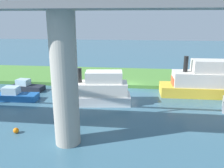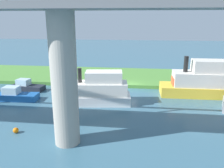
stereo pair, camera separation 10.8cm
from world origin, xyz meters
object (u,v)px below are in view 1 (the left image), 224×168
at_px(riverboat_paddlewheel, 27,86).
at_px(marker_buoy, 16,130).
at_px(pontoon_yellow, 203,81).
at_px(motorboat_red, 97,91).
at_px(motorboat_white, 16,95).
at_px(bridge_pylon, 65,81).
at_px(person_on_bank, 101,78).
at_px(mooring_post, 115,79).

bearing_deg(riverboat_paddlewheel, marker_buoy, 112.42).
xyz_separation_m(pontoon_yellow, motorboat_red, (13.33, 4.55, -0.33)).
bearing_deg(motorboat_white, motorboat_red, 179.84).
relative_size(bridge_pylon, motorboat_red, 1.20).
relative_size(motorboat_red, motorboat_white, 1.67).
bearing_deg(person_on_bank, bridge_pylon, 90.07).
bearing_deg(bridge_pylon, pontoon_yellow, -135.77).
relative_size(motorboat_red, riverboat_paddlewheel, 1.77).
distance_m(riverboat_paddlewheel, motorboat_white, 4.11).
distance_m(motorboat_red, riverboat_paddlewheel, 11.77).
xyz_separation_m(person_on_bank, mooring_post, (-2.12, -0.56, -0.33)).
relative_size(mooring_post, motorboat_white, 0.14).
bearing_deg(bridge_pylon, riverboat_paddlewheel, -52.57).
xyz_separation_m(bridge_pylon, riverboat_paddlewheel, (10.18, -13.30, -4.67)).
bearing_deg(marker_buoy, bridge_pylon, 168.89).
bearing_deg(person_on_bank, riverboat_paddlewheel, 19.71).
xyz_separation_m(pontoon_yellow, motorboat_white, (23.72, 4.52, -1.32)).
bearing_deg(mooring_post, marker_buoy, 66.42).
height_order(person_on_bank, riverboat_paddlewheel, person_on_bank).
distance_m(person_on_bank, marker_buoy, 16.76).
distance_m(motorboat_red, marker_buoy, 10.20).
distance_m(person_on_bank, motorboat_white, 12.30).
height_order(mooring_post, riverboat_paddlewheel, riverboat_paddlewheel).
xyz_separation_m(mooring_post, pontoon_yellow, (-12.04, 3.75, 1.06)).
bearing_deg(pontoon_yellow, motorboat_white, 10.79).
bearing_deg(mooring_post, person_on_bank, 14.88).
bearing_deg(motorboat_white, bridge_pylon, 136.09).
distance_m(person_on_bank, riverboat_paddlewheel, 10.81).
relative_size(riverboat_paddlewheel, marker_buoy, 9.87).
height_order(motorboat_red, motorboat_white, motorboat_red).
bearing_deg(motorboat_white, riverboat_paddlewheel, -81.72).
bearing_deg(person_on_bank, motorboat_red, 96.05).
height_order(bridge_pylon, mooring_post, bridge_pylon).
xyz_separation_m(motorboat_white, marker_buoy, (-4.48, 8.23, -0.36)).
height_order(pontoon_yellow, motorboat_red, pontoon_yellow).
bearing_deg(riverboat_paddlewheel, pontoon_yellow, -178.94).
xyz_separation_m(riverboat_paddlewheel, motorboat_white, (-0.59, 4.07, 0.05)).
distance_m(bridge_pylon, pontoon_yellow, 19.99).
relative_size(bridge_pylon, pontoon_yellow, 1.02).
bearing_deg(mooring_post, bridge_pylon, 83.18).
xyz_separation_m(mooring_post, motorboat_red, (1.30, 8.30, 0.73)).
relative_size(pontoon_yellow, marker_buoy, 20.51).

